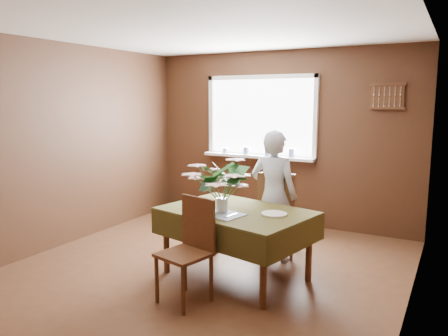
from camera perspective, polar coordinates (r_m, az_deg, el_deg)
The scene contains 14 objects.
floor at distance 4.71m, azimuth -3.29°, elevation -13.66°, with size 4.50×4.50×0.00m, color #462818.
ceiling at distance 4.40m, azimuth -3.59°, elevation 17.95°, with size 4.50×4.50×0.00m, color white.
wall_back at distance 6.40m, azimuth 7.31°, elevation 3.86°, with size 4.00×4.00×0.00m, color brown.
wall_left at distance 5.70m, azimuth -20.79°, elevation 2.73°, with size 4.50×4.50×0.00m, color brown.
wall_right at distance 3.74m, azimuth 23.53°, elevation -0.41°, with size 4.50×4.50×0.00m, color brown.
window_assembly at distance 6.45m, azimuth 4.72°, elevation 4.94°, with size 1.72×0.20×1.22m.
spoon_rack at distance 5.97m, azimuth 20.54°, elevation 8.78°, with size 0.44×0.05×0.33m.
dining_table at distance 4.44m, azimuth 1.56°, elevation -6.54°, with size 1.63×1.28×0.71m.
chair_far at distance 5.09m, azimuth 7.03°, elevation -5.56°, with size 0.49×0.49×1.00m.
chair_near at distance 4.00m, azimuth -4.43°, elevation -10.01°, with size 0.48×0.48×0.94m.
seated_woman at distance 4.94m, azimuth 6.49°, elevation -3.61°, with size 0.54×0.36×1.48m, color white.
flower_bouquet at distance 4.26m, azimuth -0.27°, elevation -1.54°, with size 0.59×0.59×0.50m.
side_plate at distance 4.27m, azimuth 6.58°, elevation -5.98°, with size 0.25×0.25×0.01m, color white.
table_knife at distance 4.18m, azimuth 0.83°, elevation -6.20°, with size 0.02×0.20×0.00m, color silver.
Camera 1 is at (2.30, -3.69, 1.81)m, focal length 35.00 mm.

